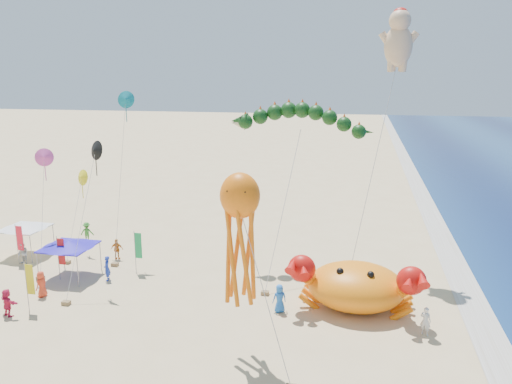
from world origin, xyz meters
TOP-DOWN VIEW (x-y plane):
  - ground at (0.00, 0.00)m, footprint 320.00×320.00m
  - foam_strip at (12.00, 0.00)m, footprint 320.00×320.00m
  - crab_inflatable at (4.77, -0.41)m, footprint 8.02×5.38m
  - dragon_kite at (0.20, 6.43)m, footprint 10.06×7.32m
  - cherub_kite at (6.85, 8.02)m, footprint 3.91×5.92m
  - octopus_kite at (-0.91, -6.76)m, footprint 4.24×3.71m
  - canopy_blue at (-15.19, 0.46)m, footprint 3.61×3.61m
  - canopy_white at (-21.08, 3.70)m, footprint 3.46×3.46m
  - feather_flags at (-15.18, -0.34)m, footprint 10.01×7.08m
  - beachgoers at (-12.76, 0.22)m, footprint 29.50×14.38m
  - small_kites at (-14.87, 3.06)m, footprint 6.47×9.30m

SIDE VIEW (x-z plane):
  - ground at x=0.00m, z-range 0.00..0.00m
  - foam_strip at x=12.00m, z-range 0.01..0.01m
  - beachgoers at x=-12.76m, z-range -0.03..1.74m
  - crab_inflatable at x=4.77m, z-range -0.21..3.30m
  - feather_flags at x=-15.18m, z-range 0.41..3.61m
  - canopy_white at x=-21.08m, z-range 1.09..3.79m
  - canopy_blue at x=-15.19m, z-range 1.09..3.80m
  - octopus_kite at x=-0.91m, z-range 1.97..11.48m
  - small_kites at x=-14.87m, z-range 1.58..14.51m
  - dragon_kite at x=0.20m, z-range 4.78..16.57m
  - cherub_kite at x=6.85m, z-range 7.21..25.76m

